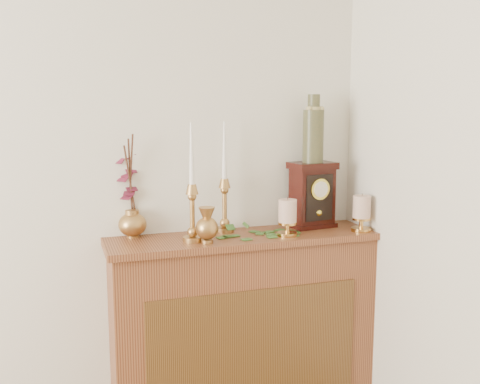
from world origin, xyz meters
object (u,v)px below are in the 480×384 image
object	(u,v)px
candlestick_center	(225,196)
ginger_jar	(129,190)
bud_vase	(207,226)
ceramic_vase	(313,132)
mantel_clock	(312,195)
candlestick_left	(192,203)

from	to	relation	value
candlestick_center	ginger_jar	size ratio (longest dim) A/B	1.10
bud_vase	ceramic_vase	size ratio (longest dim) A/B	0.49
ginger_jar	ceramic_vase	size ratio (longest dim) A/B	1.45
candlestick_center	mantel_clock	distance (m)	0.43
candlestick_center	ginger_jar	distance (m)	0.43
bud_vase	ceramic_vase	bearing A→B (deg)	15.97
candlestick_left	bud_vase	world-z (taller)	candlestick_left
ginger_jar	ceramic_vase	bearing A→B (deg)	-5.38
candlestick_left	mantel_clock	size ratio (longest dim) A/B	1.63
bud_vase	ginger_jar	bearing A→B (deg)	140.53
candlestick_left	candlestick_center	distance (m)	0.22
bud_vase	ginger_jar	distance (m)	0.40
ginger_jar	mantel_clock	xyz separation A→B (m)	(0.86, -0.08, -0.05)
candlestick_left	mantel_clock	xyz separation A→B (m)	(0.61, 0.11, -0.01)
ginger_jar	mantel_clock	bearing A→B (deg)	-5.57
ginger_jar	candlestick_center	bearing A→B (deg)	-7.89
ginger_jar	bud_vase	bearing A→B (deg)	-39.47
candlestick_center	mantel_clock	xyz separation A→B (m)	(0.43, -0.02, -0.01)
candlestick_center	ginger_jar	xyz separation A→B (m)	(-0.43, 0.06, 0.04)
candlestick_center	ceramic_vase	bearing A→B (deg)	-2.87
ginger_jar	ceramic_vase	world-z (taller)	ceramic_vase
ceramic_vase	bud_vase	bearing A→B (deg)	-164.03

